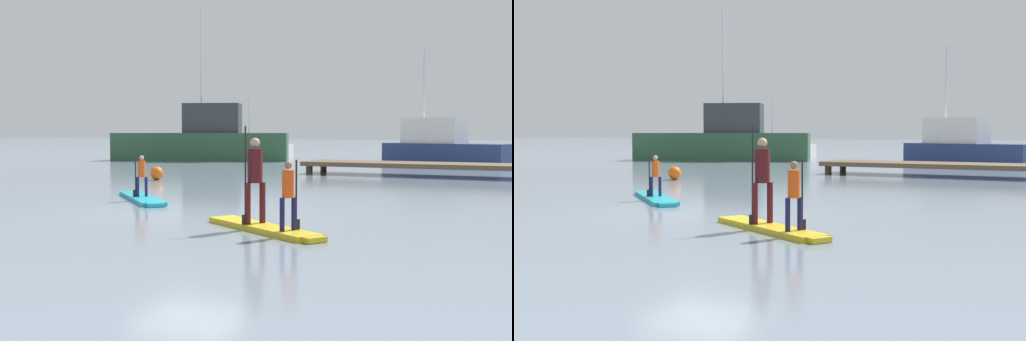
{
  "view_description": "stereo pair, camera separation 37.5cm",
  "coord_description": "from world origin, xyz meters",
  "views": [
    {
      "loc": [
        7.52,
        -12.28,
        1.8
      ],
      "look_at": [
        -0.1,
        3.53,
        0.73
      ],
      "focal_mm": 45.2,
      "sensor_mm": 36.0,
      "label": 1
    },
    {
      "loc": [
        7.85,
        -12.12,
        1.8
      ],
      "look_at": [
        -0.1,
        3.53,
        0.73
      ],
      "focal_mm": 45.2,
      "sensor_mm": 36.0,
      "label": 2
    }
  ],
  "objects": [
    {
      "name": "ground_plane",
      "position": [
        0.0,
        0.0,
        0.0
      ],
      "size": [
        240.0,
        240.0,
        0.0
      ],
      "primitive_type": "plane",
      "color": "gray"
    },
    {
      "name": "paddleboard_near",
      "position": [
        -2.43,
        1.5,
        0.05
      ],
      "size": [
        2.91,
        2.78,
        0.1
      ],
      "color": "#1E9EB2",
      "rests_on": "ground"
    },
    {
      "name": "paddler_child_solo",
      "position": [
        -2.43,
        1.48,
        0.7
      ],
      "size": [
        0.3,
        0.31,
        1.07
      ],
      "color": "#19194C",
      "rests_on": "paddleboard_near"
    },
    {
      "name": "paddleboard_far",
      "position": [
        2.63,
        -1.81,
        0.05
      ],
      "size": [
        2.91,
        2.01,
        0.1
      ],
      "color": "gold",
      "rests_on": "ground"
    },
    {
      "name": "paddler_adult",
      "position": [
        2.38,
        -1.67,
        1.01
      ],
      "size": [
        0.38,
        0.45,
        1.8
      ],
      "color": "#4C1419",
      "rests_on": "paddleboard_far"
    },
    {
      "name": "paddler_child_front",
      "position": [
        3.27,
        -2.18,
        0.77
      ],
      "size": [
        0.29,
        0.37,
        1.21
      ],
      "color": "#19194C",
      "rests_on": "paddleboard_far"
    },
    {
      "name": "fishing_boat_white_large",
      "position": [
        -12.54,
        21.88,
        1.21
      ],
      "size": [
        10.86,
        5.93,
        9.31
      ],
      "color": "#2D5638",
      "rests_on": "ground"
    },
    {
      "name": "fishing_boat_green_midground",
      "position": [
        -14.16,
        32.59,
        0.59
      ],
      "size": [
        5.79,
        1.62,
        4.3
      ],
      "color": "silver",
      "rests_on": "ground"
    },
    {
      "name": "motor_boat_small_navy",
      "position": [
        1.56,
        23.14,
        0.98
      ],
      "size": [
        7.02,
        3.94,
        6.42
      ],
      "color": "navy",
      "rests_on": "ground"
    },
    {
      "name": "floating_dock",
      "position": [
        4.09,
        13.79,
        0.44
      ],
      "size": [
        13.05,
        2.35,
        0.54
      ],
      "color": "brown",
      "rests_on": "ground"
    },
    {
      "name": "mooring_buoy_mid",
      "position": [
        -6.11,
        7.53,
        0.25
      ],
      "size": [
        0.5,
        0.5,
        0.5
      ],
      "primitive_type": "sphere",
      "color": "orange",
      "rests_on": "ground"
    }
  ]
}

